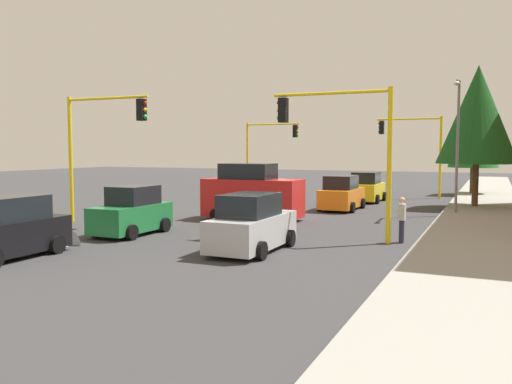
{
  "coord_description": "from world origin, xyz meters",
  "views": [
    {
      "loc": [
        25.71,
        10.99,
        3.46
      ],
      "look_at": [
        -0.11,
        -0.54,
        1.2
      ],
      "focal_mm": 37.53,
      "sensor_mm": 36.0,
      "label": 1
    }
  ],
  "objects_px": {
    "delivery_van_red": "(252,194)",
    "car_black": "(8,230)",
    "traffic_signal_near_right": "(99,134)",
    "street_lamp_curbside": "(457,132)",
    "car_blue": "(255,189)",
    "car_silver": "(252,225)",
    "pedestrian_crossing": "(402,218)",
    "car_green": "(132,213)",
    "car_orange": "(342,194)",
    "tree_roadside_far": "(474,137)",
    "traffic_signal_far_right": "(268,143)",
    "car_yellow": "(367,188)",
    "traffic_signal_near_left": "(341,134)",
    "traffic_signal_far_left": "(415,141)",
    "tree_roadside_mid": "(477,115)"
  },
  "relations": [
    {
      "from": "delivery_van_red",
      "to": "car_black",
      "type": "relative_size",
      "value": 1.2
    },
    {
      "from": "traffic_signal_near_right",
      "to": "street_lamp_curbside",
      "type": "relative_size",
      "value": 0.85
    },
    {
      "from": "car_blue",
      "to": "car_silver",
      "type": "distance_m",
      "value": 16.58
    },
    {
      "from": "car_blue",
      "to": "pedestrian_crossing",
      "type": "relative_size",
      "value": 2.14
    },
    {
      "from": "car_green",
      "to": "car_orange",
      "type": "height_order",
      "value": "same"
    },
    {
      "from": "traffic_signal_near_right",
      "to": "tree_roadside_far",
      "type": "xyz_separation_m",
      "value": [
        -24.0,
        15.24,
        0.2
      ]
    },
    {
      "from": "traffic_signal_far_right",
      "to": "car_orange",
      "type": "xyz_separation_m",
      "value": [
        9.92,
        8.75,
        -3.08
      ]
    },
    {
      "from": "delivery_van_red",
      "to": "car_yellow",
      "type": "height_order",
      "value": "delivery_van_red"
    },
    {
      "from": "delivery_van_red",
      "to": "car_silver",
      "type": "relative_size",
      "value": 1.15
    },
    {
      "from": "traffic_signal_near_left",
      "to": "traffic_signal_far_left",
      "type": "relative_size",
      "value": 0.99
    },
    {
      "from": "tree_roadside_far",
      "to": "car_silver",
      "type": "distance_m",
      "value": 28.2
    },
    {
      "from": "car_silver",
      "to": "tree_roadside_far",
      "type": "bearing_deg",
      "value": 167.66
    },
    {
      "from": "car_silver",
      "to": "car_orange",
      "type": "distance_m",
      "value": 13.43
    },
    {
      "from": "traffic_signal_near_left",
      "to": "delivery_van_red",
      "type": "xyz_separation_m",
      "value": [
        -4.0,
        -5.52,
        -2.76
      ]
    },
    {
      "from": "traffic_signal_far_right",
      "to": "car_black",
      "type": "bearing_deg",
      "value": 5.46
    },
    {
      "from": "traffic_signal_near_left",
      "to": "pedestrian_crossing",
      "type": "distance_m",
      "value": 3.86
    },
    {
      "from": "car_green",
      "to": "pedestrian_crossing",
      "type": "bearing_deg",
      "value": 103.25
    },
    {
      "from": "traffic_signal_near_left",
      "to": "tree_roadside_far",
      "type": "distance_m",
      "value": 24.3
    },
    {
      "from": "street_lamp_curbside",
      "to": "pedestrian_crossing",
      "type": "height_order",
      "value": "street_lamp_curbside"
    },
    {
      "from": "car_silver",
      "to": "pedestrian_crossing",
      "type": "bearing_deg",
      "value": 130.33
    },
    {
      "from": "tree_roadside_mid",
      "to": "pedestrian_crossing",
      "type": "bearing_deg",
      "value": -8.69
    },
    {
      "from": "delivery_van_red",
      "to": "car_black",
      "type": "distance_m",
      "value": 12.02
    },
    {
      "from": "traffic_signal_near_left",
      "to": "street_lamp_curbside",
      "type": "relative_size",
      "value": 0.82
    },
    {
      "from": "car_black",
      "to": "car_blue",
      "type": "bearing_deg",
      "value": -179.7
    },
    {
      "from": "traffic_signal_near_left",
      "to": "car_silver",
      "type": "bearing_deg",
      "value": -33.22
    },
    {
      "from": "street_lamp_curbside",
      "to": "traffic_signal_far_right",
      "type": "bearing_deg",
      "value": -124.91
    },
    {
      "from": "street_lamp_curbside",
      "to": "delivery_van_red",
      "type": "distance_m",
      "value": 11.05
    },
    {
      "from": "tree_roadside_mid",
      "to": "car_orange",
      "type": "relative_size",
      "value": 2.06
    },
    {
      "from": "delivery_van_red",
      "to": "pedestrian_crossing",
      "type": "xyz_separation_m",
      "value": [
        3.6,
        7.74,
        -0.37
      ]
    },
    {
      "from": "traffic_signal_near_right",
      "to": "pedestrian_crossing",
      "type": "relative_size",
      "value": 3.49
    },
    {
      "from": "car_silver",
      "to": "pedestrian_crossing",
      "type": "distance_m",
      "value": 5.78
    },
    {
      "from": "car_yellow",
      "to": "delivery_van_red",
      "type": "bearing_deg",
      "value": -15.37
    },
    {
      "from": "car_black",
      "to": "pedestrian_crossing",
      "type": "distance_m",
      "value": 13.56
    },
    {
      "from": "car_blue",
      "to": "car_orange",
      "type": "height_order",
      "value": "same"
    },
    {
      "from": "traffic_signal_near_left",
      "to": "car_green",
      "type": "relative_size",
      "value": 1.57
    },
    {
      "from": "delivery_van_red",
      "to": "car_orange",
      "type": "xyz_separation_m",
      "value": [
        -6.08,
        2.88,
        -0.38
      ]
    },
    {
      "from": "traffic_signal_far_right",
      "to": "car_blue",
      "type": "xyz_separation_m",
      "value": [
        8.16,
        2.54,
        -3.08
      ]
    },
    {
      "from": "street_lamp_curbside",
      "to": "car_silver",
      "type": "height_order",
      "value": "street_lamp_curbside"
    },
    {
      "from": "tree_roadside_far",
      "to": "car_blue",
      "type": "relative_size",
      "value": 1.84
    },
    {
      "from": "traffic_signal_far_left",
      "to": "street_lamp_curbside",
      "type": "relative_size",
      "value": 0.83
    },
    {
      "from": "car_blue",
      "to": "car_silver",
      "type": "height_order",
      "value": "same"
    },
    {
      "from": "traffic_signal_far_right",
      "to": "car_silver",
      "type": "xyz_separation_m",
      "value": [
        23.34,
        9.2,
        -3.08
      ]
    },
    {
      "from": "car_green",
      "to": "car_blue",
      "type": "bearing_deg",
      "value": -177.09
    },
    {
      "from": "car_yellow",
      "to": "car_black",
      "type": "distance_m",
      "value": 23.85
    },
    {
      "from": "traffic_signal_near_right",
      "to": "car_yellow",
      "type": "distance_m",
      "value": 18.17
    },
    {
      "from": "traffic_signal_near_right",
      "to": "car_orange",
      "type": "bearing_deg",
      "value": 138.9
    },
    {
      "from": "traffic_signal_near_left",
      "to": "delivery_van_red",
      "type": "bearing_deg",
      "value": -125.92
    },
    {
      "from": "traffic_signal_far_left",
      "to": "car_black",
      "type": "bearing_deg",
      "value": -17.63
    },
    {
      "from": "traffic_signal_far_left",
      "to": "delivery_van_red",
      "type": "relative_size",
      "value": 1.2
    },
    {
      "from": "car_orange",
      "to": "pedestrian_crossing",
      "type": "xyz_separation_m",
      "value": [
        9.68,
        4.86,
        0.01
      ]
    }
  ]
}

